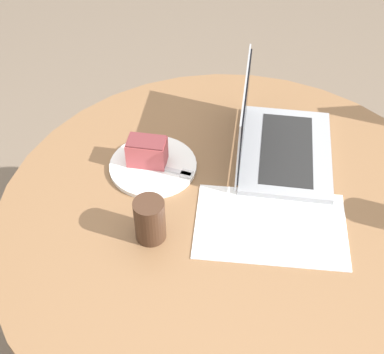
{
  "coord_description": "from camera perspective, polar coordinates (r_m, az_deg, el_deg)",
  "views": [
    {
      "loc": [
        -0.19,
        0.81,
        1.65
      ],
      "look_at": [
        0.12,
        -0.04,
        0.75
      ],
      "focal_mm": 50.0,
      "sensor_mm": 36.0,
      "label": 1
    }
  ],
  "objects": [
    {
      "name": "ground_plane",
      "position": [
        1.85,
        3.22,
        -18.17
      ],
      "size": [
        12.0,
        12.0,
        0.0
      ],
      "primitive_type": "plane",
      "color": "#6B5B4C"
    },
    {
      "name": "dining_table",
      "position": [
        1.39,
        4.12,
        -8.1
      ],
      "size": [
        1.12,
        1.12,
        0.71
      ],
      "color": "brown",
      "rests_on": "ground_plane"
    },
    {
      "name": "paper_document",
      "position": [
        1.24,
        8.38,
        -5.14
      ],
      "size": [
        0.39,
        0.3,
        0.0
      ],
      "rotation": [
        0.0,
        0.0,
        0.24
      ],
      "color": "white",
      "rests_on": "dining_table"
    },
    {
      "name": "plate",
      "position": [
        1.35,
        -4.17,
        1.18
      ],
      "size": [
        0.22,
        0.22,
        0.01
      ],
      "color": "white",
      "rests_on": "dining_table"
    },
    {
      "name": "cake_slice",
      "position": [
        1.33,
        -4.83,
        2.73
      ],
      "size": [
        0.11,
        0.07,
        0.07
      ],
      "rotation": [
        0.0,
        0.0,
        3.33
      ],
      "color": "#B74C51",
      "rests_on": "plate"
    },
    {
      "name": "fork",
      "position": [
        1.33,
        -2.79,
        0.86
      ],
      "size": [
        0.17,
        0.03,
        0.0
      ],
      "rotation": [
        0.0,
        0.0,
        9.44
      ],
      "color": "silver",
      "rests_on": "plate"
    },
    {
      "name": "coffee_glass",
      "position": [
        1.17,
        -4.52,
        -4.59
      ],
      "size": [
        0.07,
        0.07,
        0.11
      ],
      "color": "#3D2619",
      "rests_on": "dining_table"
    },
    {
      "name": "laptop",
      "position": [
        1.39,
        8.92,
        3.67
      ],
      "size": [
        0.3,
        0.37,
        0.22
      ],
      "rotation": [
        0.0,
        0.0,
        8.06
      ],
      "color": "gray",
      "rests_on": "dining_table"
    }
  ]
}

